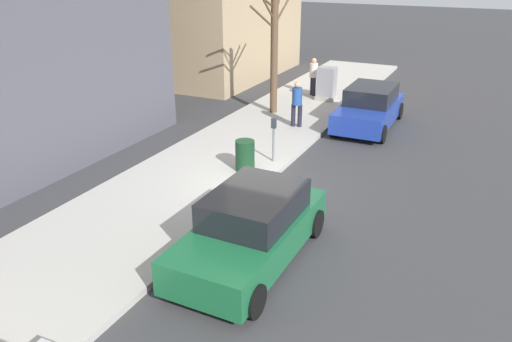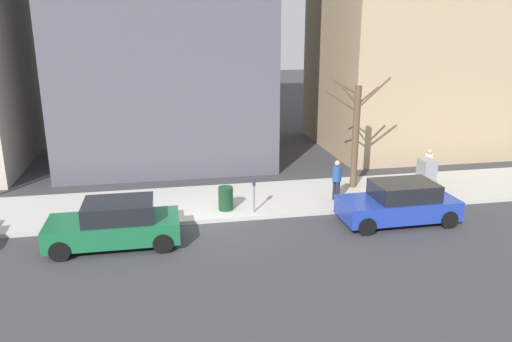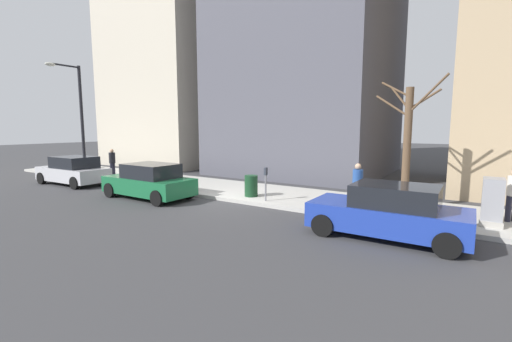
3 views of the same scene
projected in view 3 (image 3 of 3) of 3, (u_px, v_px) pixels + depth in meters
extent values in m
plane|color=#38383A|center=(226.00, 202.00, 14.25)|extent=(120.00, 120.00, 0.00)
cube|color=#B2AFA8|center=(253.00, 192.00, 15.90)|extent=(4.00, 36.00, 0.15)
cube|color=#1E389E|center=(387.00, 218.00, 9.59)|extent=(1.85, 4.22, 0.70)
cube|color=black|center=(395.00, 196.00, 9.40)|extent=(1.63, 2.22, 0.60)
cylinder|color=black|center=(323.00, 225.00, 9.73)|extent=(0.23, 0.64, 0.64)
cylinder|color=black|center=(342.00, 213.00, 11.16)|extent=(0.23, 0.64, 0.64)
cylinder|color=black|center=(447.00, 245.00, 8.08)|extent=(0.23, 0.64, 0.64)
cylinder|color=black|center=(451.00, 227.00, 9.50)|extent=(0.23, 0.64, 0.64)
cube|color=#196038|center=(149.00, 185.00, 14.93)|extent=(1.82, 4.21, 0.70)
cube|color=black|center=(151.00, 171.00, 14.74)|extent=(1.61, 2.21, 0.60)
cylinder|color=black|center=(110.00, 190.00, 15.11)|extent=(0.22, 0.64, 0.64)
cylinder|color=black|center=(142.00, 185.00, 16.52)|extent=(0.22, 0.64, 0.64)
cylinder|color=black|center=(157.00, 198.00, 13.41)|extent=(0.22, 0.64, 0.64)
cylinder|color=black|center=(188.00, 191.00, 14.82)|extent=(0.22, 0.64, 0.64)
cube|color=#B7B7BC|center=(73.00, 174.00, 18.53)|extent=(1.96, 4.26, 0.70)
cube|color=black|center=(74.00, 162.00, 18.35)|extent=(1.68, 2.26, 0.60)
cylinder|color=black|center=(42.00, 178.00, 18.63)|extent=(0.24, 0.65, 0.64)
cylinder|color=black|center=(72.00, 175.00, 20.08)|extent=(0.24, 0.65, 0.64)
cylinder|color=black|center=(75.00, 183.00, 17.05)|extent=(0.24, 0.65, 0.64)
cylinder|color=black|center=(105.00, 179.00, 18.49)|extent=(0.24, 0.65, 0.64)
cylinder|color=slate|center=(266.00, 188.00, 13.65)|extent=(0.07, 0.07, 1.05)
cube|color=#2D333D|center=(266.00, 171.00, 13.56)|extent=(0.14, 0.10, 0.30)
cube|color=#A8A399|center=(491.00, 222.00, 10.35)|extent=(0.83, 0.61, 0.18)
cube|color=#939399|center=(493.00, 199.00, 10.25)|extent=(0.75, 0.55, 1.25)
cylinder|color=black|center=(82.00, 122.00, 20.41)|extent=(0.18, 0.18, 6.50)
cylinder|color=black|center=(65.00, 65.00, 19.34)|extent=(1.60, 0.10, 0.10)
ellipsoid|color=beige|center=(50.00, 64.00, 18.68)|extent=(0.56, 0.32, 0.20)
cylinder|color=brown|center=(407.00, 148.00, 12.61)|extent=(0.28, 0.28, 4.38)
cylinder|color=brown|center=(428.00, 94.00, 11.89)|extent=(0.38, 1.29, 1.34)
cylinder|color=brown|center=(396.00, 90.00, 12.78)|extent=(0.33, 1.11, 0.70)
cylinder|color=brown|center=(393.00, 106.00, 12.94)|extent=(0.41, 1.31, 0.92)
cylinder|color=brown|center=(401.00, 99.00, 12.65)|extent=(0.27, 0.72, 0.89)
cylinder|color=brown|center=(425.00, 99.00, 12.24)|extent=(0.28, 1.04, 0.76)
cylinder|color=#14381E|center=(251.00, 186.00, 14.57)|extent=(0.56, 0.56, 0.90)
cylinder|color=#1E1E2D|center=(508.00, 209.00, 10.66)|extent=(0.16, 0.16, 0.82)
cylinder|color=#1E1E2D|center=(357.00, 197.00, 12.41)|extent=(0.16, 0.16, 0.82)
cylinder|color=#1E1E2D|center=(357.00, 199.00, 12.19)|extent=(0.16, 0.16, 0.82)
cylinder|color=#23478C|center=(358.00, 178.00, 12.21)|extent=(0.36, 0.36, 0.62)
sphere|color=tan|center=(358.00, 166.00, 12.16)|extent=(0.22, 0.22, 0.22)
cylinder|color=#1E1E2D|center=(112.00, 170.00, 20.19)|extent=(0.16, 0.16, 0.82)
cylinder|color=#1E1E2D|center=(114.00, 170.00, 20.42)|extent=(0.16, 0.16, 0.82)
cylinder|color=black|center=(112.00, 158.00, 20.21)|extent=(0.36, 0.36, 0.62)
sphere|color=tan|center=(112.00, 151.00, 20.16)|extent=(0.22, 0.22, 0.22)
cube|color=#4C4C56|center=(309.00, 4.00, 22.44)|extent=(10.38, 10.38, 22.19)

